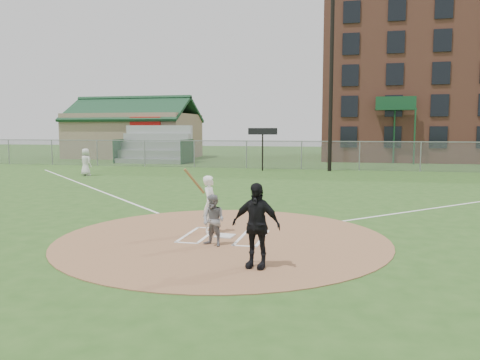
% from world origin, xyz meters
% --- Properties ---
extents(ground, '(140.00, 140.00, 0.00)m').
position_xyz_m(ground, '(0.00, 0.00, 0.00)').
color(ground, '#2A501B').
rests_on(ground, ground).
extents(dirt_circle, '(8.40, 8.40, 0.02)m').
position_xyz_m(dirt_circle, '(0.00, 0.00, 0.01)').
color(dirt_circle, '#986A48').
rests_on(dirt_circle, ground).
extents(home_plate, '(0.50, 0.50, 0.03)m').
position_xyz_m(home_plate, '(0.02, 0.15, 0.04)').
color(home_plate, silver).
rests_on(home_plate, dirt_circle).
extents(foul_line_third, '(17.04, 17.04, 0.01)m').
position_xyz_m(foul_line_third, '(-9.00, 9.00, 0.01)').
color(foul_line_third, white).
rests_on(foul_line_third, ground).
extents(catcher, '(0.73, 0.66, 1.23)m').
position_xyz_m(catcher, '(0.00, -0.87, 0.63)').
color(catcher, gray).
rests_on(catcher, dirt_circle).
extents(umpire, '(1.06, 0.57, 1.71)m').
position_xyz_m(umpire, '(1.31, -2.37, 0.88)').
color(umpire, black).
rests_on(umpire, dirt_circle).
extents(ondeck_player, '(0.95, 0.79, 1.66)m').
position_xyz_m(ondeck_player, '(-12.44, 14.37, 0.83)').
color(ondeck_player, silver).
rests_on(ondeck_player, ground).
extents(batters_boxes, '(2.08, 1.88, 0.01)m').
position_xyz_m(batters_boxes, '(0.00, 0.15, 0.03)').
color(batters_boxes, white).
rests_on(batters_boxes, dirt_circle).
extents(batter_at_plate, '(0.73, 0.92, 1.78)m').
position_xyz_m(batter_at_plate, '(-0.49, 0.50, 0.80)').
color(batter_at_plate, white).
rests_on(batter_at_plate, dirt_circle).
extents(outfield_fence, '(56.08, 0.08, 2.03)m').
position_xyz_m(outfield_fence, '(0.00, 22.00, 1.02)').
color(outfield_fence, slate).
rests_on(outfield_fence, ground).
extents(bleachers, '(6.08, 3.20, 3.20)m').
position_xyz_m(bleachers, '(-13.00, 26.20, 1.59)').
color(bleachers, '#B7BABF').
rests_on(bleachers, ground).
extents(clubhouse, '(12.20, 8.71, 6.23)m').
position_xyz_m(clubhouse, '(-18.00, 32.99, 2.39)').
color(clubhouse, gray).
rests_on(clubhouse, ground).
extents(light_pole, '(1.20, 0.30, 12.22)m').
position_xyz_m(light_pole, '(2.00, 21.00, 6.61)').
color(light_pole, black).
rests_on(light_pole, ground).
extents(scoreboard_sign, '(2.00, 0.10, 2.93)m').
position_xyz_m(scoreboard_sign, '(-2.50, 20.20, 2.39)').
color(scoreboard_sign, black).
rests_on(scoreboard_sign, ground).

